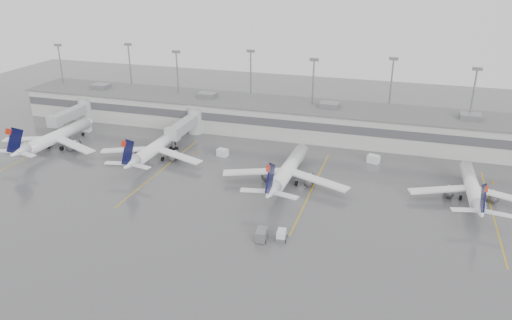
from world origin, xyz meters
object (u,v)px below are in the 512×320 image
(jet_far_left, at_px, (55,137))
(jet_mid_right, at_px, (288,170))
(jet_mid_left, at_px, (155,148))
(baggage_tug, at_px, (281,236))
(jet_far_right, at_px, (472,187))

(jet_far_left, xyz_separation_m, jet_mid_right, (61.26, -3.04, 0.04))
(jet_mid_left, xyz_separation_m, jet_mid_right, (33.62, -4.11, 0.16))
(jet_mid_left, relative_size, baggage_tug, 10.40)
(jet_mid_left, bearing_deg, jet_far_left, -177.83)
(jet_far_left, distance_m, jet_mid_right, 61.33)
(jet_mid_left, relative_size, jet_far_right, 1.06)
(jet_far_left, height_order, baggage_tug, jet_far_left)
(jet_mid_right, relative_size, baggage_tug, 10.98)
(jet_far_left, bearing_deg, jet_far_right, 2.70)
(jet_far_left, height_order, jet_far_right, jet_far_left)
(jet_far_left, xyz_separation_m, jet_mid_left, (27.64, 1.07, -0.12))
(jet_mid_left, bearing_deg, jet_mid_right, -7.02)
(jet_mid_left, height_order, baggage_tug, jet_mid_left)
(jet_mid_right, height_order, baggage_tug, jet_mid_right)
(jet_mid_right, bearing_deg, jet_far_right, 6.39)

